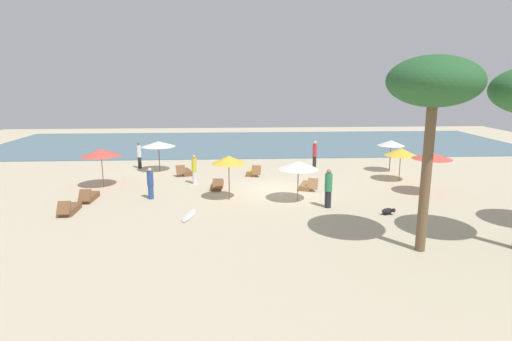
{
  "coord_description": "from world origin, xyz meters",
  "views": [
    {
      "loc": [
        -2.38,
        -23.17,
        6.17
      ],
      "look_at": [
        -1.05,
        -0.1,
        1.1
      ],
      "focal_mm": 29.84,
      "sensor_mm": 36.0,
      "label": 1
    }
  ],
  "objects_px": {
    "umbrella_0": "(101,152)",
    "dog": "(388,211)",
    "umbrella_4": "(159,144)",
    "lounger_5": "(217,185)",
    "lounger_2": "(307,186)",
    "person_3": "(150,183)",
    "palm_2": "(434,85)",
    "umbrella_1": "(401,152)",
    "lounger_3": "(185,172)",
    "umbrella_3": "(229,160)",
    "lounger_0": "(253,172)",
    "person_2": "(315,154)",
    "lounger_1": "(89,197)",
    "surfboard": "(189,215)",
    "umbrella_5": "(432,156)",
    "umbrella_6": "(298,165)",
    "person_1": "(194,169)",
    "umbrella_2": "(391,143)",
    "person_4": "(328,188)",
    "lounger_4": "(70,209)",
    "person_0": "(139,155)"
  },
  "relations": [
    {
      "from": "umbrella_6",
      "to": "lounger_0",
      "type": "bearing_deg",
      "value": 107.58
    },
    {
      "from": "umbrella_6",
      "to": "lounger_3",
      "type": "height_order",
      "value": "umbrella_6"
    },
    {
      "from": "umbrella_5",
      "to": "person_1",
      "type": "relative_size",
      "value": 1.31
    },
    {
      "from": "lounger_0",
      "to": "person_3",
      "type": "bearing_deg",
      "value": -136.58
    },
    {
      "from": "umbrella_5",
      "to": "person_2",
      "type": "bearing_deg",
      "value": 124.76
    },
    {
      "from": "lounger_3",
      "to": "person_4",
      "type": "bearing_deg",
      "value": -44.89
    },
    {
      "from": "person_3",
      "to": "umbrella_4",
      "type": "bearing_deg",
      "value": 95.47
    },
    {
      "from": "umbrella_1",
      "to": "lounger_1",
      "type": "height_order",
      "value": "umbrella_1"
    },
    {
      "from": "lounger_5",
      "to": "person_2",
      "type": "height_order",
      "value": "person_2"
    },
    {
      "from": "person_2",
      "to": "person_4",
      "type": "height_order",
      "value": "person_2"
    },
    {
      "from": "umbrella_2",
      "to": "person_4",
      "type": "distance_m",
      "value": 9.76
    },
    {
      "from": "umbrella_0",
      "to": "person_3",
      "type": "xyz_separation_m",
      "value": [
        3.19,
        -2.67,
        -1.18
      ]
    },
    {
      "from": "umbrella_3",
      "to": "umbrella_5",
      "type": "bearing_deg",
      "value": 2.25
    },
    {
      "from": "lounger_0",
      "to": "person_0",
      "type": "distance_m",
      "value": 8.15
    },
    {
      "from": "person_1",
      "to": "person_4",
      "type": "height_order",
      "value": "person_4"
    },
    {
      "from": "lounger_0",
      "to": "umbrella_2",
      "type": "bearing_deg",
      "value": 2.57
    },
    {
      "from": "lounger_2",
      "to": "umbrella_4",
      "type": "bearing_deg",
      "value": 150.53
    },
    {
      "from": "person_4",
      "to": "umbrella_5",
      "type": "bearing_deg",
      "value": 18.84
    },
    {
      "from": "lounger_2",
      "to": "lounger_3",
      "type": "xyz_separation_m",
      "value": [
        -7.27,
        4.02,
        0.0
      ]
    },
    {
      "from": "palm_2",
      "to": "umbrella_1",
      "type": "bearing_deg",
      "value": 72.26
    },
    {
      "from": "lounger_5",
      "to": "person_1",
      "type": "height_order",
      "value": "person_1"
    },
    {
      "from": "lounger_3",
      "to": "umbrella_3",
      "type": "bearing_deg",
      "value": -64.37
    },
    {
      "from": "umbrella_0",
      "to": "person_3",
      "type": "relative_size",
      "value": 1.34
    },
    {
      "from": "person_3",
      "to": "lounger_5",
      "type": "bearing_deg",
      "value": 30.26
    },
    {
      "from": "umbrella_4",
      "to": "person_2",
      "type": "height_order",
      "value": "umbrella_4"
    },
    {
      "from": "lounger_4",
      "to": "lounger_5",
      "type": "height_order",
      "value": "lounger_4"
    },
    {
      "from": "lounger_3",
      "to": "person_1",
      "type": "bearing_deg",
      "value": -72.1
    },
    {
      "from": "lounger_4",
      "to": "dog",
      "type": "distance_m",
      "value": 14.77
    },
    {
      "from": "umbrella_1",
      "to": "dog",
      "type": "relative_size",
      "value": 2.94
    },
    {
      "from": "lounger_5",
      "to": "lounger_1",
      "type": "bearing_deg",
      "value": -162.54
    },
    {
      "from": "umbrella_5",
      "to": "person_1",
      "type": "bearing_deg",
      "value": 166.61
    },
    {
      "from": "umbrella_6",
      "to": "person_1",
      "type": "height_order",
      "value": "umbrella_6"
    },
    {
      "from": "umbrella_4",
      "to": "palm_2",
      "type": "xyz_separation_m",
      "value": [
        11.67,
        -14.1,
        4.08
      ]
    },
    {
      "from": "umbrella_1",
      "to": "umbrella_6",
      "type": "xyz_separation_m",
      "value": [
        -6.86,
        -4.02,
        0.1
      ]
    },
    {
      "from": "lounger_2",
      "to": "person_3",
      "type": "xyz_separation_m",
      "value": [
        -8.44,
        -1.59,
        0.66
      ]
    },
    {
      "from": "palm_2",
      "to": "dog",
      "type": "bearing_deg",
      "value": 85.33
    },
    {
      "from": "umbrella_4",
      "to": "lounger_5",
      "type": "bearing_deg",
      "value": -49.96
    },
    {
      "from": "umbrella_6",
      "to": "dog",
      "type": "bearing_deg",
      "value": -31.9
    },
    {
      "from": "umbrella_0",
      "to": "person_2",
      "type": "xyz_separation_m",
      "value": [
        13.12,
        4.41,
        -1.01
      ]
    },
    {
      "from": "lounger_1",
      "to": "surfboard",
      "type": "bearing_deg",
      "value": -27.69
    },
    {
      "from": "umbrella_4",
      "to": "lounger_0",
      "type": "distance_m",
      "value": 6.61
    },
    {
      "from": "lounger_1",
      "to": "lounger_4",
      "type": "distance_m",
      "value": 2.07
    },
    {
      "from": "person_2",
      "to": "surfboard",
      "type": "height_order",
      "value": "person_2"
    },
    {
      "from": "umbrella_5",
      "to": "person_3",
      "type": "height_order",
      "value": "umbrella_5"
    },
    {
      "from": "umbrella_0",
      "to": "dog",
      "type": "distance_m",
      "value": 15.82
    },
    {
      "from": "lounger_0",
      "to": "person_2",
      "type": "bearing_deg",
      "value": 22.42
    },
    {
      "from": "lounger_0",
      "to": "lounger_2",
      "type": "distance_m",
      "value": 4.67
    },
    {
      "from": "lounger_2",
      "to": "palm_2",
      "type": "distance_m",
      "value": 10.96
    },
    {
      "from": "lounger_5",
      "to": "person_4",
      "type": "relative_size",
      "value": 0.91
    },
    {
      "from": "umbrella_5",
      "to": "lounger_3",
      "type": "bearing_deg",
      "value": 157.75
    }
  ]
}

